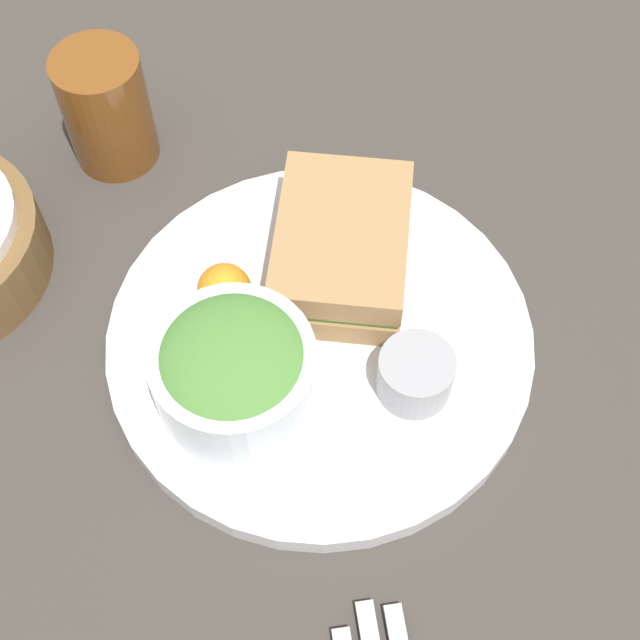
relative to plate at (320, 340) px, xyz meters
name	(u,v)px	position (x,y,z in m)	size (l,w,h in m)	color
ground_plane	(320,346)	(0.00, 0.00, -0.01)	(4.00, 4.00, 0.00)	#3D3833
plate	(320,340)	(0.00, 0.00, 0.00)	(0.32, 0.32, 0.02)	silver
sandwich	(342,247)	(0.06, -0.01, 0.04)	(0.14, 0.11, 0.05)	#A37A4C
salad_bowl	(234,370)	(-0.06, 0.05, 0.05)	(0.12, 0.12, 0.07)	silver
dressing_cup	(415,375)	(-0.03, -0.07, 0.03)	(0.05, 0.05, 0.04)	#99999E
orange_wedge	(224,290)	(0.01, 0.08, 0.03)	(0.04, 0.04, 0.04)	orange
drink_glass	(107,109)	(0.16, 0.21, 0.04)	(0.07, 0.07, 0.11)	brown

